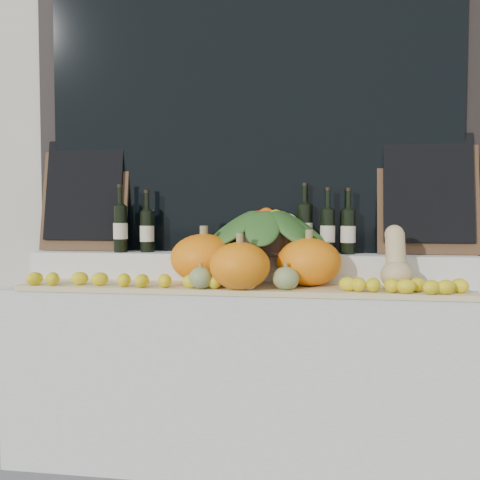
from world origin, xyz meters
name	(u,v)px	position (x,y,z in m)	size (l,w,h in m)	color
storefront_facade	(259,51)	(0.00, 2.25, 2.25)	(7.00, 0.94, 4.50)	beige
display_sill	(242,374)	(0.00, 1.52, 0.44)	(2.30, 0.55, 0.88)	silver
rear_tier	(246,268)	(0.00, 1.68, 0.96)	(2.30, 0.25, 0.16)	silver
straw_bedding	(238,288)	(0.00, 1.40, 0.89)	(2.10, 0.32, 0.03)	tan
pumpkin_left	(204,258)	(-0.19, 1.49, 1.03)	(0.33, 0.33, 0.24)	orange
pumpkin_right	(309,262)	(0.33, 1.46, 1.02)	(0.31, 0.31, 0.23)	orange
pumpkin_center	(240,266)	(0.02, 1.28, 1.01)	(0.27, 0.27, 0.21)	orange
butternut_squash	(396,262)	(0.73, 1.42, 1.03)	(0.14, 0.21, 0.29)	tan
decorative_gourds	(247,278)	(0.06, 1.29, 0.96)	(0.50, 0.15, 0.15)	#36601C
lemon_heap	(235,282)	(0.00, 1.29, 0.94)	(2.20, 0.16, 0.06)	yellow
produce_bowl	(266,230)	(0.11, 1.66, 1.16)	(0.65, 0.65, 0.25)	black
wine_bottle_far_left	(120,228)	(-0.67, 1.63, 1.17)	(0.08, 0.08, 0.36)	black
wine_bottle_near_left	(147,231)	(-0.54, 1.67, 1.15)	(0.08, 0.08, 0.33)	black
wine_bottle_tall	(305,228)	(0.30, 1.72, 1.17)	(0.08, 0.08, 0.37)	black
wine_bottle_near_right	(328,231)	(0.42, 1.68, 1.16)	(0.08, 0.08, 0.34)	black
wine_bottle_far_right	(348,231)	(0.52, 1.68, 1.16)	(0.08, 0.08, 0.34)	black
chalkboard_left	(85,193)	(-0.92, 1.74, 1.36)	(0.50, 0.13, 0.61)	#4C331E
chalkboard_right	(428,191)	(0.92, 1.74, 1.36)	(0.50, 0.13, 0.61)	#4C331E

